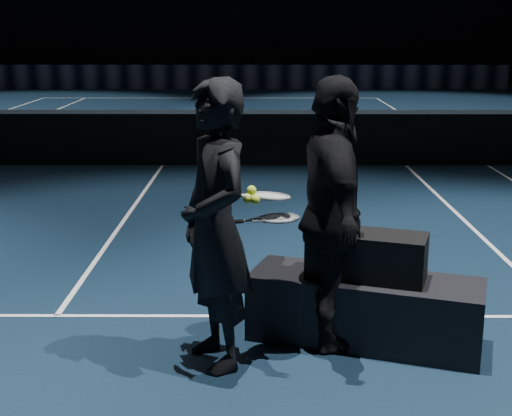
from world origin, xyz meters
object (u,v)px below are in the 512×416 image
at_px(player_bench, 365,310).
at_px(tennis_balls, 251,196).
at_px(racket_lower, 279,218).
at_px(racket_upper, 270,196).
at_px(player_a, 215,226).
at_px(racket_bag, 367,255).
at_px(player_b, 333,216).

relative_size(player_bench, tennis_balls, 13.96).
xyz_separation_m(player_bench, tennis_balls, (-0.83, -0.25, 0.91)).
relative_size(racket_lower, tennis_balls, 5.67).
height_order(player_bench, racket_upper, racket_upper).
distance_m(player_bench, player_a, 1.34).
bearing_deg(tennis_balls, racket_upper, 31.83).
bearing_deg(player_bench, racket_upper, -147.82).
bearing_deg(player_a, player_bench, 81.18).
relative_size(player_bench, player_a, 0.86).
height_order(player_a, racket_upper, player_a).
xyz_separation_m(racket_bag, racket_upper, (-0.70, -0.17, 0.48)).
height_order(player_bench, player_a, player_a).
xyz_separation_m(player_b, racket_upper, (-0.44, -0.10, 0.17)).
bearing_deg(player_b, racket_bag, -81.95).
distance_m(racket_bag, tennis_balls, 1.00).
bearing_deg(racket_upper, racket_bag, -8.50).
xyz_separation_m(racket_bag, racket_lower, (-0.64, -0.19, 0.33)).
xyz_separation_m(racket_bag, player_b, (-0.26, -0.07, 0.31)).
height_order(player_b, racket_lower, player_b).
height_order(player_a, player_b, same).
distance_m(player_a, racket_lower, 0.45).
xyz_separation_m(racket_bag, player_a, (-1.07, -0.34, 0.31)).
relative_size(player_b, tennis_balls, 16.32).
distance_m(player_b, tennis_balls, 0.62).
bearing_deg(player_b, racket_upper, 96.52).
distance_m(player_b, racket_upper, 0.48).
height_order(racket_bag, tennis_balls, tennis_balls).
distance_m(racket_bag, racket_upper, 0.87).
height_order(player_a, tennis_balls, player_a).
xyz_separation_m(player_a, racket_upper, (0.37, 0.16, 0.17)).
height_order(racket_bag, racket_lower, racket_lower).
bearing_deg(player_a, tennis_balls, 83.16).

